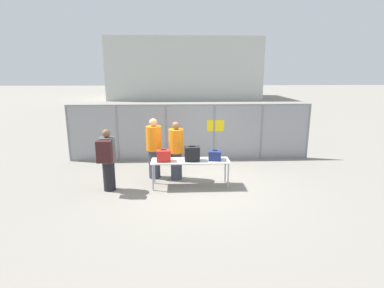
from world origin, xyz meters
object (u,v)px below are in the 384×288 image
Objects in this scene: inspection_table at (190,162)px; traveler_hooded at (107,158)px; security_worker_far at (154,148)px; suitcase_red at (164,156)px; utility_trailer at (251,138)px; suitcase_navy at (215,155)px; suitcase_black at (192,154)px; security_worker_near at (176,150)px.

traveler_hooded reaches higher than inspection_table.
security_worker_far reaches higher than traveler_hooded.
suitcase_red is (-0.72, -0.04, 0.21)m from inspection_table.
inspection_table is 5.06m from utility_trailer.
inspection_table is at bearing 138.79° from security_worker_far.
inspection_table is at bearing 2.92° from suitcase_red.
suitcase_red is 1.01× the size of suitcase_navy.
suitcase_navy is 4.72m from utility_trailer.
utility_trailer is at bearing 57.59° from inspection_table.
suitcase_red is 0.85m from security_worker_far.
suitcase_black is at bearing 139.18° from security_worker_far.
suitcase_black is 0.75m from security_worker_near.
suitcase_red is 0.23× the size of security_worker_near.
traveler_hooded reaches higher than utility_trailer.
suitcase_red is 1.38m from suitcase_navy.
suitcase_black is 0.63m from suitcase_navy.
inspection_table is at bearing 136.38° from security_worker_near.
suitcase_red is 0.23× the size of traveler_hooded.
suitcase_black is 5.08m from utility_trailer.
security_worker_near is at bearing 122.69° from inspection_table.
suitcase_red is 1.45m from traveler_hooded.
suitcase_black is 1.07× the size of suitcase_navy.
inspection_table is 5.51× the size of suitcase_red.
utility_trailer is at bearing -141.77° from security_worker_far.
suitcase_black reaches higher than suitcase_navy.
suitcase_black is at bearing -174.79° from suitcase_navy.
inspection_table is at bearing 154.06° from suitcase_black.
security_worker_near is 0.67m from security_worker_far.
traveler_hooded is 0.97× the size of security_worker_near.
utility_trailer is at bearing -116.41° from security_worker_near.
security_worker_far is (-1.03, 0.76, 0.23)m from inspection_table.
suitcase_navy is (0.62, 0.06, -0.07)m from suitcase_black.
utility_trailer is at bearing 58.16° from suitcase_black.
traveler_hooded is at bearing -137.33° from utility_trailer.
security_worker_near reaches higher than suitcase_red.
traveler_hooded is (-1.44, -0.18, 0.01)m from suitcase_red.
traveler_hooded is at bearing 38.30° from security_worker_near.
security_worker_far is 0.46× the size of utility_trailer.
suitcase_navy is 0.22× the size of security_worker_near.
suitcase_black is 0.25× the size of traveler_hooded.
suitcase_navy is 0.21× the size of security_worker_far.
suitcase_red is 0.10× the size of utility_trailer.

